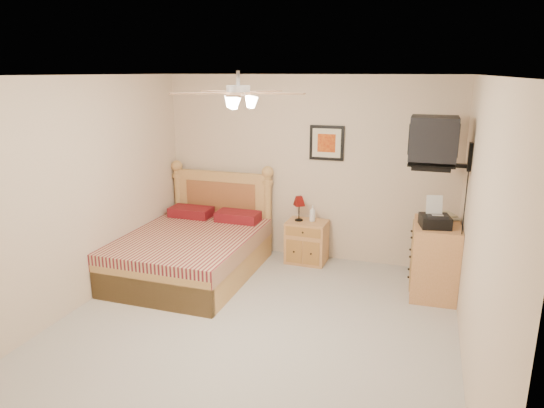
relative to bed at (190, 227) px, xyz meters
The scene contains 17 objects.
floor 1.78m from the bed, 42.43° to the right, with size 4.50×4.50×0.00m, color #ACA59B.
ceiling 2.49m from the bed, 42.43° to the right, with size 4.00×4.50×0.04m, color white.
wall_back 1.77m from the bed, 42.69° to the left, with size 4.00×0.04×2.50m, color beige.
wall_front 3.64m from the bed, 70.02° to the right, with size 4.00×0.04×2.50m, color beige.
wall_left 1.49m from the bed, 124.68° to the right, with size 0.04×4.50×2.50m, color beige.
wall_right 3.47m from the bed, 19.15° to the right, with size 0.04×4.50×2.50m, color beige.
bed is the anchor object (origin of this frame).
nightstand 1.62m from the bed, 34.16° to the left, with size 0.53×0.40×0.58m, color tan.
table_lamp 1.49m from the bed, 37.00° to the left, with size 0.18×0.18×0.34m, color #630A07, non-canonical shape.
lotion_bottle 1.65m from the bed, 33.92° to the left, with size 0.08×0.08×0.22m, color white.
framed_picture 2.10m from the bed, 36.59° to the left, with size 0.46×0.04×0.46m, color black.
dresser 2.99m from the bed, ahead, with size 0.51×0.73×0.86m, color #B1763C.
fax_machine 2.95m from the bed, ahead, with size 0.32×0.34×0.34m, color black, non-canonical shape.
magazine_lower 3.04m from the bed, 11.71° to the left, with size 0.21×0.28×0.03m, color #BFB79D.
magazine_upper 3.05m from the bed, 12.23° to the left, with size 0.18×0.24×0.02m, color tan.
wall_tv 3.20m from the bed, ahead, with size 0.56×0.46×0.58m, color black, non-canonical shape.
ceiling_fan 2.49m from the bed, 47.13° to the right, with size 1.14×1.14×0.28m, color silver, non-canonical shape.
Camera 1 is at (1.56, -4.08, 2.53)m, focal length 32.00 mm.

